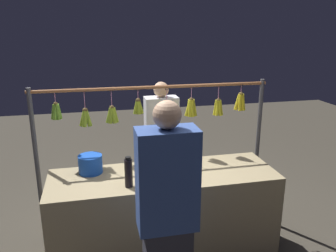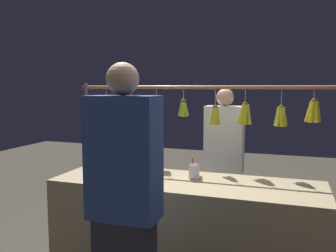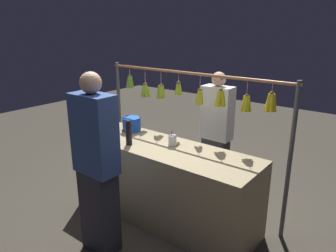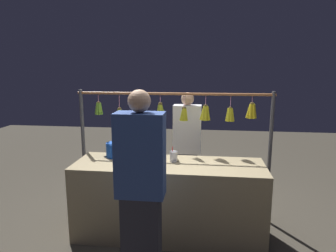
% 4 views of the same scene
% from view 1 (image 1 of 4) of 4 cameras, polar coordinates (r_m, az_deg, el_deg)
% --- Properties ---
extents(ground_plane, '(12.00, 12.00, 0.00)m').
position_cam_1_polar(ground_plane, '(3.63, -0.65, -20.25)').
color(ground_plane, '#413C31').
extents(market_counter, '(2.09, 0.68, 0.85)m').
position_cam_1_polar(market_counter, '(3.40, -0.68, -14.49)').
color(market_counter, tan).
rests_on(market_counter, ground).
extents(display_rack, '(2.39, 0.13, 1.62)m').
position_cam_1_polar(display_rack, '(3.50, -1.93, 0.44)').
color(display_rack, '#4C4C51').
rests_on(display_rack, ground).
extents(water_bottle, '(0.07, 0.07, 0.27)m').
position_cam_1_polar(water_bottle, '(2.93, -6.56, -7.68)').
color(water_bottle, black).
rests_on(water_bottle, market_counter).
extents(blue_bucket, '(0.22, 0.22, 0.17)m').
position_cam_1_polar(blue_bucket, '(3.27, -12.75, -6.19)').
color(blue_bucket, blue).
rests_on(blue_bucket, market_counter).
extents(drink_cup, '(0.09, 0.09, 0.17)m').
position_cam_1_polar(drink_cup, '(3.25, -0.24, -6.38)').
color(drink_cup, silver).
rests_on(drink_cup, market_counter).
extents(vendor_person, '(0.37, 0.20, 1.57)m').
position_cam_1_polar(vendor_person, '(4.01, -1.09, -3.91)').
color(vendor_person, '#2D2D38').
rests_on(vendor_person, ground).
extents(customer_person, '(0.41, 0.22, 1.72)m').
position_cam_1_polar(customer_person, '(2.48, -0.13, -15.73)').
color(customer_person, '#2D2D38').
rests_on(customer_person, ground).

